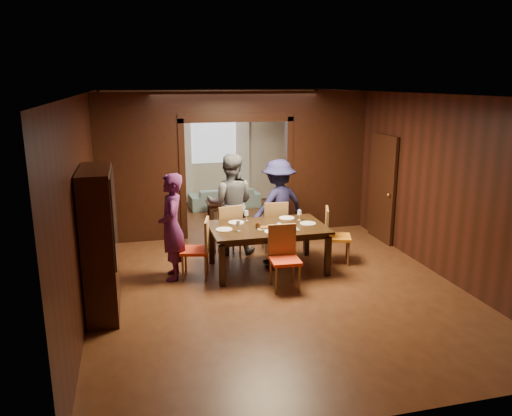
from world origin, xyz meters
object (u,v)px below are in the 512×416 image
object	(u,v)px
chair_far_l	(227,230)
person_purple	(172,227)
person_navy	(278,205)
sofa	(224,197)
chair_near	(285,258)
chair_far_r	(274,225)
hutch	(100,242)
person_grey	(231,204)
coffee_table	(224,210)
chair_left	(195,249)
dining_table	(268,248)
chair_right	(338,235)

from	to	relation	value
chair_far_l	person_purple	bearing A→B (deg)	29.32
chair_far_l	person_navy	bearing A→B (deg)	179.61
sofa	chair_near	world-z (taller)	chair_near
chair_far_r	person_navy	bearing A→B (deg)	-142.63
person_navy	hutch	world-z (taller)	hutch
person_grey	hutch	bearing A→B (deg)	56.82
coffee_table	chair_left	size ratio (longest dim) A/B	0.82
chair_far_l	chair_near	size ratio (longest dim) A/B	1.00
dining_table	chair_right	world-z (taller)	chair_right
sofa	chair_left	distance (m)	4.61
person_grey	chair_right	bearing A→B (deg)	164.98
chair_left	chair_right	size ratio (longest dim) A/B	1.00
chair_left	chair_near	size ratio (longest dim) A/B	1.00
chair_left	hutch	xyz separation A→B (m)	(-1.38, -0.93, 0.52)
sofa	hutch	world-z (taller)	hutch
person_purple	chair_far_r	bearing A→B (deg)	119.31
chair_left	chair_far_l	xyz separation A→B (m)	(0.70, 0.88, 0.00)
person_purple	dining_table	size ratio (longest dim) A/B	0.90
person_navy	chair_left	bearing A→B (deg)	11.66
dining_table	coffee_table	bearing A→B (deg)	91.95
dining_table	chair_left	bearing A→B (deg)	-178.00
coffee_table	chair_left	bearing A→B (deg)	-108.05
person_grey	chair_near	world-z (taller)	person_grey
dining_table	chair_right	size ratio (longest dim) A/B	1.96
person_grey	chair_left	world-z (taller)	person_grey
person_grey	person_navy	bearing A→B (deg)	-167.27
chair_right	hutch	distance (m)	4.06
person_navy	sofa	bearing A→B (deg)	-102.89
sofa	chair_far_r	bearing A→B (deg)	91.97
chair_far_l	chair_near	xyz separation A→B (m)	(0.57, -1.68, 0.00)
sofa	chair_far_l	bearing A→B (deg)	77.35
person_grey	dining_table	xyz separation A→B (m)	(0.43, -1.02, -0.54)
person_purple	coffee_table	bearing A→B (deg)	160.81
person_navy	chair_near	world-z (taller)	person_navy
person_purple	coffee_table	world-z (taller)	person_purple
sofa	chair_right	size ratio (longest dim) A/B	1.80
chair_left	chair_right	world-z (taller)	same
dining_table	chair_near	size ratio (longest dim) A/B	1.96
person_navy	sofa	xyz separation A→B (m)	(-0.40, 3.39, -0.60)
chair_left	hutch	size ratio (longest dim) A/B	0.48
person_navy	chair_right	world-z (taller)	person_navy
chair_right	chair_near	bearing A→B (deg)	145.29
sofa	chair_left	world-z (taller)	chair_left
person_grey	sofa	world-z (taller)	person_grey
person_purple	coffee_table	distance (m)	3.71
coffee_table	chair_far_r	world-z (taller)	chair_far_r
chair_far_r	chair_near	xyz separation A→B (m)	(-0.33, -1.76, 0.00)
coffee_table	chair_right	world-z (taller)	chair_right
chair_right	person_navy	bearing A→B (deg)	60.41
person_purple	chair_near	bearing A→B (deg)	66.49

